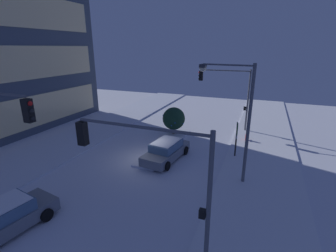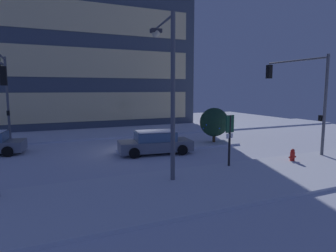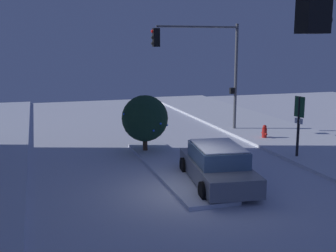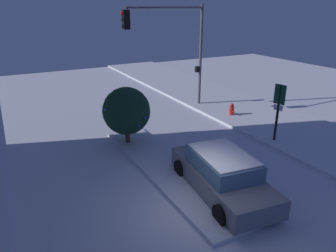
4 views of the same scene
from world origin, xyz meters
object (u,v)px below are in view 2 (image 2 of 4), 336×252
object	(u,v)px
car_near	(155,143)
parking_info_sign	(230,134)
decorated_tree_median	(214,122)
traffic_light_corner_far_left	(4,84)
street_lamp_arched	(167,74)
traffic_light_corner_near_right	(299,87)
fire_hydrant	(292,156)

from	to	relation	value
car_near	parking_info_sign	bearing A→B (deg)	-57.83
car_near	decorated_tree_median	distance (m)	5.62
car_near	parking_info_sign	size ratio (longest dim) A/B	1.74
car_near	decorated_tree_median	bearing A→B (deg)	21.63
traffic_light_corner_far_left	decorated_tree_median	size ratio (longest dim) A/B	2.36
traffic_light_corner_far_left	parking_info_sign	bearing A→B (deg)	46.95
traffic_light_corner_far_left	parking_info_sign	distance (m)	15.52
traffic_light_corner_far_left	street_lamp_arched	bearing A→B (deg)	35.92
street_lamp_arched	decorated_tree_median	bearing A→B (deg)	-38.90
traffic_light_corner_far_left	parking_info_sign	size ratio (longest dim) A/B	2.30
street_lamp_arched	parking_info_sign	bearing A→B (deg)	-81.81
traffic_light_corner_far_left	traffic_light_corner_near_right	xyz separation A→B (m)	(17.96, -8.63, -0.18)
car_near	decorated_tree_median	size ratio (longest dim) A/B	1.78
fire_hydrant	parking_info_sign	xyz separation A→B (m)	(-3.92, 0.58, 1.42)
car_near	street_lamp_arched	size ratio (longest dim) A/B	0.66
traffic_light_corner_near_right	decorated_tree_median	bearing A→B (deg)	39.68
parking_info_sign	traffic_light_corner_near_right	bearing A→B (deg)	-86.22
car_near	parking_info_sign	distance (m)	5.50
car_near	traffic_light_corner_far_left	size ratio (longest dim) A/B	0.76
street_lamp_arched	decorated_tree_median	distance (m)	9.73
car_near	traffic_light_corner_near_right	bearing A→B (deg)	-11.58
traffic_light_corner_far_left	traffic_light_corner_near_right	distance (m)	19.93
traffic_light_corner_near_right	decorated_tree_median	xyz separation A→B (m)	(-3.70, 4.46, -2.66)
parking_info_sign	street_lamp_arched	bearing A→B (deg)	79.25
traffic_light_corner_far_left	parking_info_sign	world-z (taller)	traffic_light_corner_far_left
traffic_light_corner_far_left	decorated_tree_median	distance (m)	15.12
car_near	street_lamp_arched	xyz separation A→B (m)	(-1.32, -4.91, 4.18)
fire_hydrant	decorated_tree_median	world-z (taller)	decorated_tree_median
traffic_light_corner_near_right	street_lamp_arched	world-z (taller)	street_lamp_arched
traffic_light_corner_near_right	decorated_tree_median	world-z (taller)	traffic_light_corner_near_right
traffic_light_corner_far_left	car_near	bearing A→B (deg)	58.06
traffic_light_corner_far_left	fire_hydrant	distance (m)	19.12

